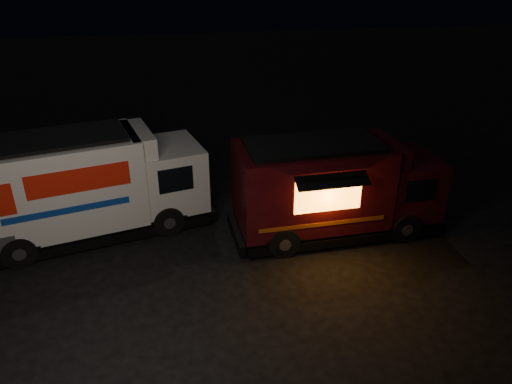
% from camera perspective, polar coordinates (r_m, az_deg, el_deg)
% --- Properties ---
extents(ground, '(80.00, 80.00, 0.00)m').
position_cam_1_polar(ground, '(13.51, -6.87, -9.41)').
color(ground, black).
rests_on(ground, ground).
extents(white_truck, '(7.37, 4.03, 3.17)m').
position_cam_1_polar(white_truck, '(15.33, -18.51, 0.80)').
color(white_truck, silver).
rests_on(white_truck, ground).
extents(red_truck, '(6.39, 2.61, 2.93)m').
position_cam_1_polar(red_truck, '(14.86, 9.31, 0.55)').
color(red_truck, '#3A0A0E').
rests_on(red_truck, ground).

